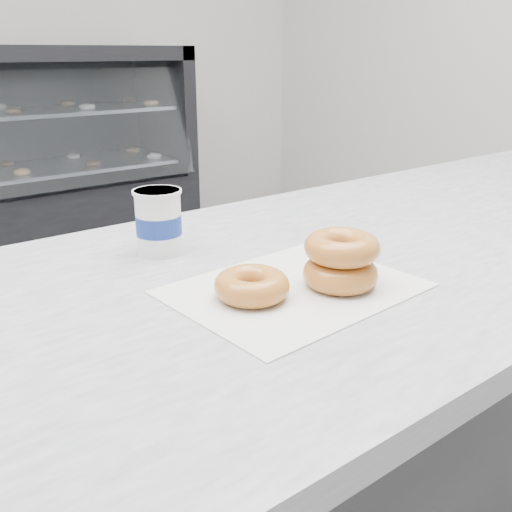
{
  "coord_description": "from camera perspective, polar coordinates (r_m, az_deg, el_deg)",
  "views": [
    {
      "loc": [
        -0.66,
        -1.24,
        1.22
      ],
      "look_at": [
        -0.18,
        -0.62,
        0.94
      ],
      "focal_mm": 40.0,
      "sensor_mm": 36.0,
      "label": 1
    }
  ],
  "objects": [
    {
      "name": "donut_single",
      "position": [
        0.78,
        -0.42,
        -2.97
      ],
      "size": [
        0.13,
        0.13,
        0.04
      ],
      "primitive_type": "torus",
      "rotation": [
        0.0,
        0.0,
        -0.24
      ],
      "color": "#C47E36",
      "rests_on": "wax_paper"
    },
    {
      "name": "wax_paper",
      "position": [
        0.82,
        3.85,
        -3.24
      ],
      "size": [
        0.35,
        0.28,
        0.0
      ],
      "primitive_type": "cube",
      "rotation": [
        0.0,
        0.0,
        0.06
      ],
      "color": "silver",
      "rests_on": "counter"
    },
    {
      "name": "ground",
      "position": [
        1.86,
        -7.73,
        -21.38
      ],
      "size": [
        5.0,
        5.0,
        0.0
      ],
      "primitive_type": "plane",
      "color": "gray",
      "rests_on": "ground"
    },
    {
      "name": "counter",
      "position": [
        1.2,
        6.8,
        -20.23
      ],
      "size": [
        3.06,
        0.76,
        0.9
      ],
      "color": "#333335",
      "rests_on": "ground"
    },
    {
      "name": "donut_stack",
      "position": [
        0.82,
        8.5,
        -0.45
      ],
      "size": [
        0.15,
        0.15,
        0.08
      ],
      "color": "#C47E36",
      "rests_on": "wax_paper"
    },
    {
      "name": "coffee_cup",
      "position": [
        0.96,
        -9.71,
        3.46
      ],
      "size": [
        0.09,
        0.09,
        0.11
      ],
      "rotation": [
        0.0,
        0.0,
        -0.25
      ],
      "color": "white",
      "rests_on": "counter"
    }
  ]
}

